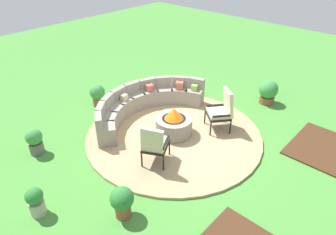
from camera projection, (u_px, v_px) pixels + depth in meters
ground_plane at (174, 135)px, 7.86m from camera, size 24.00×24.00×0.00m
patio_circle at (174, 134)px, 7.85m from camera, size 4.46×4.46×0.06m
mulch_bed_right at (320, 147)px, 7.41m from camera, size 1.76×1.26×0.04m
fire_pit at (174, 124)px, 7.68m from camera, size 0.93×0.93×0.73m
curved_stone_bench at (143, 103)px, 8.53m from camera, size 3.56×1.64×0.77m
lounge_chair_front_left at (154, 143)px, 6.55m from camera, size 0.79×0.76×1.06m
lounge_chair_front_right at (222, 109)px, 7.74m from camera, size 0.81×0.84×1.11m
potted_plant_0 at (35, 201)px, 5.53m from camera, size 0.32×0.32×0.61m
potted_plant_1 at (268, 91)px, 9.12m from camera, size 0.56×0.56×0.74m
potted_plant_2 at (35, 140)px, 7.06m from camera, size 0.38×0.38×0.65m
potted_plant_3 at (122, 201)px, 5.47m from camera, size 0.44×0.44×0.66m
potted_plant_4 at (97, 94)px, 8.98m from camera, size 0.45×0.45×0.68m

